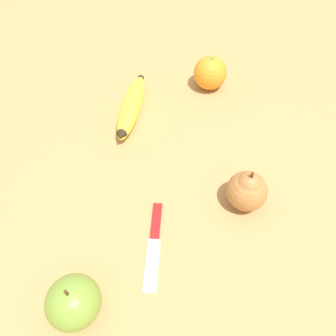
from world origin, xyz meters
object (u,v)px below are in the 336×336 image
banana (131,107)px  orange (210,73)px  pear (247,190)px  paring_knife (154,241)px  apple (74,302)px

banana → orange: orange is taller
banana → pear: 0.34m
pear → paring_knife: (0.03, -0.18, -0.04)m
orange → apple: size_ratio=0.95×
orange → apple: (0.45, -0.39, -0.00)m
orange → paring_knife: (0.37, -0.25, -0.04)m
pear → paring_knife: pear is taller
pear → apple: size_ratio=1.08×
banana → pear: size_ratio=2.34×
apple → paring_knife: bearing=117.9°
banana → apple: bearing=1.9°
pear → apple: (0.10, -0.33, -0.00)m
banana → paring_knife: 0.33m
orange → pear: bearing=-10.3°
orange → paring_knife: 0.45m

